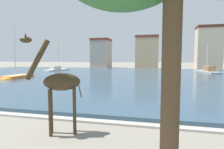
# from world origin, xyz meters

# --- Properties ---
(harbor_water) EXTENTS (91.76, 48.24, 0.34)m
(harbor_water) POSITION_xyz_m (0.00, 32.62, 0.17)
(harbor_water) COLOR #334C60
(harbor_water) RESTS_ON ground
(quay_edge_coping) EXTENTS (91.76, 0.50, 0.12)m
(quay_edge_coping) POSITION_xyz_m (0.00, 8.25, 0.06)
(quay_edge_coping) COLOR #ADA89E
(quay_edge_coping) RESTS_ON ground
(giraffe_statue) EXTENTS (2.43, 1.45, 4.46)m
(giraffe_statue) POSITION_xyz_m (-1.78, 6.41, 2.28)
(giraffe_statue) COLOR #382B19
(giraffe_statue) RESTS_ON ground
(sailboat_orange) EXTENTS (2.40, 5.87, 8.57)m
(sailboat_orange) POSITION_xyz_m (-18.88, 23.91, 0.42)
(sailboat_orange) COLOR orange
(sailboat_orange) RESTS_ON ground
(sailboat_grey) EXTENTS (3.36, 9.91, 6.43)m
(sailboat_grey) POSITION_xyz_m (12.69, 43.62, 0.56)
(sailboat_grey) COLOR #939399
(sailboat_grey) RESTS_ON ground
(sailboat_white) EXTENTS (2.68, 9.41, 7.77)m
(sailboat_white) POSITION_xyz_m (-21.23, 41.49, 0.49)
(sailboat_white) COLOR white
(sailboat_white) RESTS_ON ground
(townhouse_wide_warehouse) EXTENTS (6.04, 6.54, 9.88)m
(townhouse_wide_warehouse) POSITION_xyz_m (-16.46, 61.83, 4.96)
(townhouse_wide_warehouse) COLOR gray
(townhouse_wide_warehouse) RESTS_ON ground
(townhouse_tall_gabled) EXTENTS (7.06, 6.66, 10.33)m
(townhouse_tall_gabled) POSITION_xyz_m (-1.01, 60.91, 5.18)
(townhouse_tall_gabled) COLOR tan
(townhouse_tall_gabled) RESTS_ON ground
(townhouse_end_terrace) EXTENTS (6.79, 5.47, 12.68)m
(townhouse_end_terrace) POSITION_xyz_m (16.57, 60.45, 6.36)
(townhouse_end_terrace) COLOR #C6B293
(townhouse_end_terrace) RESTS_ON ground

